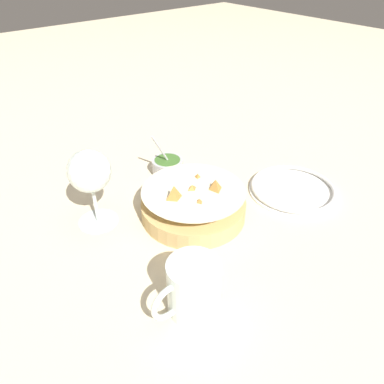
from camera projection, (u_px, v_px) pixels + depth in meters
The scene contains 6 objects.
ground_plane at pixel (202, 211), 0.78m from camera, with size 4.00×4.00×0.00m, color beige.
food_basket at pixel (193, 202), 0.76m from camera, with size 0.21×0.21×0.09m.
sauce_cup at pixel (168, 166), 0.89m from camera, with size 0.08×0.07×0.11m.
wine_glass at pixel (90, 174), 0.69m from camera, with size 0.08×0.08×0.16m.
beer_mug at pixel (193, 289), 0.56m from camera, with size 0.12×0.08×0.09m.
side_plate at pixel (293, 189), 0.84m from camera, with size 0.19×0.19×0.01m.
Camera 1 is at (0.41, 0.46, 0.48)m, focal length 35.00 mm.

